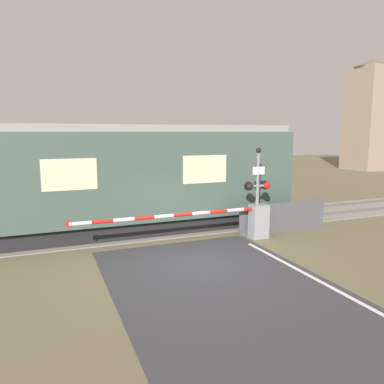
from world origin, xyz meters
TOP-DOWN VIEW (x-y plane):
  - ground_plane at (0.00, 0.00)m, footprint 80.00×80.00m
  - track_bed at (0.00, 4.15)m, footprint 36.00×3.20m
  - train at (-3.06, 4.15)m, footprint 16.40×2.98m
  - crossing_barrier at (2.40, 1.58)m, footprint 6.63×0.44m
  - signal_post at (2.99, 1.67)m, footprint 0.97×0.26m
  - distant_building at (25.70, 18.29)m, footprint 3.94×3.94m
  - roadside_fence at (4.29, 1.95)m, footprint 3.66×0.06m

SIDE VIEW (x-z plane):
  - ground_plane at x=0.00m, z-range 0.00..0.00m
  - track_bed at x=0.00m, z-range -0.04..0.09m
  - roadside_fence at x=4.29m, z-range 0.00..1.10m
  - crossing_barrier at x=2.40m, z-range 0.10..1.26m
  - signal_post at x=2.99m, z-range 0.21..3.32m
  - train at x=-3.06m, z-range 0.05..3.92m
  - distant_building at x=25.70m, z-range 0.08..10.51m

